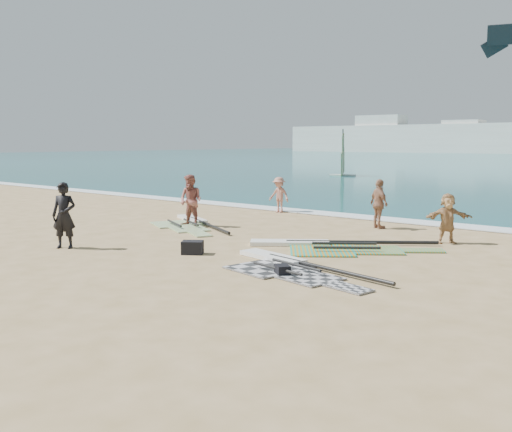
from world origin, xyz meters
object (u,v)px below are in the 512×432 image
Objects in this scene: person_wetsuit at (64,215)px; beachgoer_mid at (279,195)px; rig_green at (189,223)px; beachgoer_right at (448,218)px; gear_bag_far at (282,270)px; gear_bag_near at (193,247)px; rig_grey at (286,266)px; rig_orange at (328,246)px; beachgoer_left at (191,201)px; beachgoer_back at (379,204)px.

person_wetsuit reaches higher than beachgoer_mid.
beachgoer_right is (9.21, 2.33, 0.74)m from rig_green.
beachgoer_right reaches higher than rig_green.
gear_bag_far is at bearing -3.09° from rig_green.
gear_bag_near is 10.00m from beachgoer_mid.
rig_grey is 3.20× the size of beachgoer_right.
rig_orange is 3.89m from gear_bag_far.
beachgoer_mid reaches higher than rig_green.
beachgoer_left reaches higher than gear_bag_near.
person_wetsuit is (0.66, -5.79, 0.95)m from rig_green.
beachgoer_back is (-0.65, 4.48, 0.86)m from rig_orange.
beachgoer_right reaches higher than gear_bag_near.
beachgoer_back is 3.41m from beachgoer_right.
person_wetsuit is 11.01m from beachgoer_mid.
beachgoer_mid is 5.90m from beachgoer_back.
rig_grey is at bearing -114.98° from rig_orange.
beachgoer_left is at bearing -8.81° from rig_green.
gear_bag_near is 8.04m from beachgoer_right.
beachgoer_mid reaches higher than rig_orange.
person_wetsuit is 5.51m from beachgoer_left.
beachgoer_mid reaches higher than beachgoer_right.
beachgoer_back is at bearing 101.79° from gear_bag_far.
gear_bag_far reaches higher than rig_green.
beachgoer_left reaches higher than beachgoer_right.
beachgoer_mid is (-3.86, 9.20, 0.61)m from gear_bag_near.
person_wetsuit is (-6.74, -2.03, 0.95)m from rig_grey.
beachgoer_right is at bearing 10.79° from person_wetsuit.
gear_bag_far is 6.98m from beachgoer_right.
beachgoer_left is 1.07× the size of beachgoer_back.
rig_green is at bearing 164.01° from rig_grey.
gear_bag_near is 0.32× the size of beachgoer_back.
gear_bag_near is (-2.50, -3.24, 0.14)m from rig_orange.
gear_bag_far is 0.27× the size of beachgoer_right.
rig_green is 3.04× the size of beachgoer_mid.
rig_orange is at bearing -170.25° from beachgoer_right.
gear_bag_far reaches higher than rig_orange.
rig_green is 2.49× the size of beachgoer_left.
beachgoer_back is at bearing 28.30° from beachgoer_left.
person_wetsuit is (-3.60, -1.80, 0.81)m from gear_bag_near.
rig_green is at bearing 63.78° from person_wetsuit.
person_wetsuit reaches higher than gear_bag_near.
rig_grey is at bearing 120.27° from gear_bag_far.
beachgoer_right is at bearing 14.46° from rig_orange.
beachgoer_left is at bearing 154.79° from beachgoer_right.
person_wetsuit reaches higher than rig_grey.
beachgoer_left reaches higher than rig_grey.
beachgoer_left is (-7.43, 4.20, 0.85)m from gear_bag_far.
gear_bag_far is (3.56, -0.50, -0.06)m from gear_bag_near.
rig_green is at bearing 152.49° from beachgoer_right.
beachgoer_left is at bearing 67.02° from beachgoer_back.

